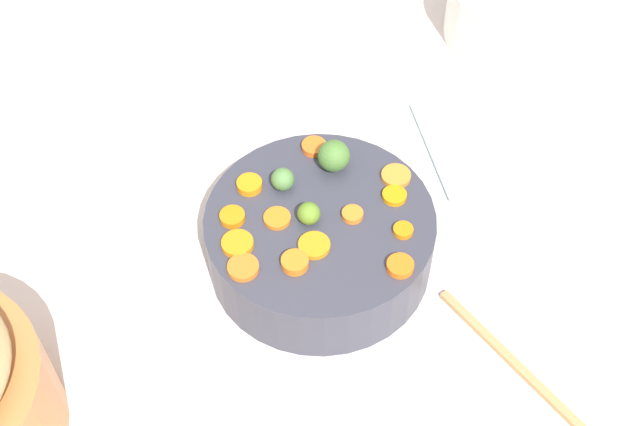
% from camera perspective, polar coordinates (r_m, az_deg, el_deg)
% --- Properties ---
extents(tabletop, '(2.40, 2.40, 0.02)m').
position_cam_1_polar(tabletop, '(1.10, -3.30, -4.06)').
color(tabletop, silver).
rests_on(tabletop, ground).
extents(serving_bowl_carrots, '(0.29, 0.29, 0.09)m').
position_cam_1_polar(serving_bowl_carrots, '(1.06, -0.00, -1.81)').
color(serving_bowl_carrots, '#373946').
rests_on(serving_bowl_carrots, tabletop).
extents(carrot_slice_0, '(0.05, 0.05, 0.01)m').
position_cam_1_polar(carrot_slice_0, '(0.98, 5.47, -3.60)').
color(carrot_slice_0, orange).
rests_on(carrot_slice_0, serving_bowl_carrots).
extents(carrot_slice_1, '(0.03, 0.03, 0.01)m').
position_cam_1_polar(carrot_slice_1, '(1.01, 5.68, -1.18)').
color(carrot_slice_1, orange).
rests_on(carrot_slice_1, serving_bowl_carrots).
extents(carrot_slice_2, '(0.04, 0.04, 0.01)m').
position_cam_1_polar(carrot_slice_2, '(0.98, -5.25, -3.71)').
color(carrot_slice_2, orange).
rests_on(carrot_slice_2, serving_bowl_carrots).
extents(carrot_slice_3, '(0.04, 0.04, 0.01)m').
position_cam_1_polar(carrot_slice_3, '(1.03, -5.99, -0.26)').
color(carrot_slice_3, orange).
rests_on(carrot_slice_3, serving_bowl_carrots).
extents(carrot_slice_4, '(0.05, 0.05, 0.01)m').
position_cam_1_polar(carrot_slice_4, '(1.00, -5.64, -2.10)').
color(carrot_slice_4, orange).
rests_on(carrot_slice_4, serving_bowl_carrots).
extents(carrot_slice_5, '(0.05, 0.05, 0.01)m').
position_cam_1_polar(carrot_slice_5, '(1.02, -3.03, -0.29)').
color(carrot_slice_5, orange).
rests_on(carrot_slice_5, serving_bowl_carrots).
extents(carrot_slice_6, '(0.04, 0.04, 0.01)m').
position_cam_1_polar(carrot_slice_6, '(1.10, -0.41, 4.53)').
color(carrot_slice_6, orange).
rests_on(carrot_slice_6, serving_bowl_carrots).
extents(carrot_slice_7, '(0.03, 0.03, 0.01)m').
position_cam_1_polar(carrot_slice_7, '(1.06, -4.83, 1.93)').
color(carrot_slice_7, orange).
rests_on(carrot_slice_7, serving_bowl_carrots).
extents(carrot_slice_8, '(0.04, 0.04, 0.01)m').
position_cam_1_polar(carrot_slice_8, '(0.98, -1.72, -3.38)').
color(carrot_slice_8, orange).
rests_on(carrot_slice_8, serving_bowl_carrots).
extents(carrot_slice_9, '(0.04, 0.04, 0.01)m').
position_cam_1_polar(carrot_slice_9, '(1.03, 2.23, -0.10)').
color(carrot_slice_9, orange).
rests_on(carrot_slice_9, serving_bowl_carrots).
extents(carrot_slice_10, '(0.04, 0.04, 0.01)m').
position_cam_1_polar(carrot_slice_10, '(1.07, 5.19, 2.53)').
color(carrot_slice_10, orange).
rests_on(carrot_slice_10, serving_bowl_carrots).
extents(carrot_slice_11, '(0.04, 0.04, 0.01)m').
position_cam_1_polar(carrot_slice_11, '(1.00, -0.40, -2.22)').
color(carrot_slice_11, orange).
rests_on(carrot_slice_11, serving_bowl_carrots).
extents(carrot_slice_12, '(0.04, 0.04, 0.01)m').
position_cam_1_polar(carrot_slice_12, '(1.05, 5.09, 1.18)').
color(carrot_slice_12, orange).
rests_on(carrot_slice_12, serving_bowl_carrots).
extents(brussels_sprout_0, '(0.03, 0.03, 0.03)m').
position_cam_1_polar(brussels_sprout_0, '(1.05, -2.55, 2.31)').
color(brussels_sprout_0, '#518242').
rests_on(brussels_sprout_0, serving_bowl_carrots).
extents(brussels_sprout_1, '(0.04, 0.04, 0.04)m').
position_cam_1_polar(brussels_sprout_1, '(1.07, 0.94, 3.91)').
color(brussels_sprout_1, '#4A7933').
rests_on(brussels_sprout_1, serving_bowl_carrots).
extents(brussels_sprout_2, '(0.03, 0.03, 0.03)m').
position_cam_1_polar(brussels_sprout_2, '(1.01, -0.77, -0.03)').
color(brussels_sprout_2, '#5C8527').
rests_on(brussels_sprout_2, serving_bowl_carrots).
extents(wooden_spoon, '(0.30, 0.07, 0.01)m').
position_cam_1_polar(wooden_spoon, '(1.02, 16.48, -12.99)').
color(wooden_spoon, tan).
rests_on(wooden_spoon, tabletop).
extents(casserole_dish, '(0.23, 0.23, 0.10)m').
position_cam_1_polar(casserole_dish, '(1.41, 13.42, 13.27)').
color(casserole_dish, white).
rests_on(casserole_dish, tabletop).
extents(dish_towel, '(0.25, 0.24, 0.01)m').
position_cam_1_polar(dish_towel, '(1.25, 10.81, 4.75)').
color(dish_towel, '#99B4BD').
rests_on(dish_towel, tabletop).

